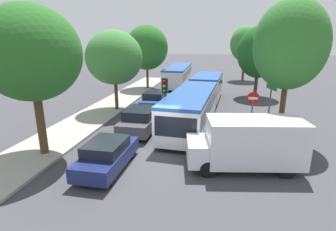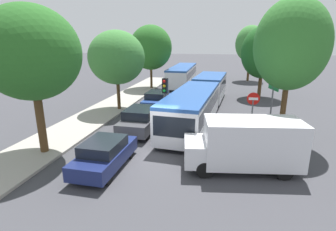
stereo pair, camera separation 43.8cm
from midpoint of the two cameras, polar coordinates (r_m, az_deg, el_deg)
ground_plane at (r=13.19m, az=-2.95°, el=-9.04°), size 200.00×200.00×0.00m
kerb_strip_left at (r=24.93m, az=-9.93°, el=3.05°), size 3.20×32.02×0.14m
articulated_bus at (r=20.52m, az=7.85°, el=4.12°), size 3.83×16.39×2.41m
city_bus_rear at (r=34.17m, az=3.55°, el=8.98°), size 2.52×11.06×2.38m
queued_car_navy at (r=12.14m, az=-12.58°, el=-8.17°), size 1.75×3.96×1.36m
queued_car_graphite at (r=16.62m, az=-5.08°, el=-0.85°), size 1.95×4.41×1.52m
queued_car_blue at (r=22.24m, az=-1.74°, el=3.44°), size 1.84×4.15×1.43m
white_van at (r=12.10m, az=17.71°, el=-5.82°), size 5.24×2.69×2.31m
traffic_light at (r=15.96m, az=0.13°, el=4.90°), size 0.35×0.38×3.40m
no_entry_sign at (r=15.49m, az=18.67°, el=1.34°), size 0.70×0.08×2.82m
direction_sign_post at (r=18.49m, az=22.59°, el=5.44°), size 0.41×1.37×3.60m
tree_left_near at (r=13.80m, az=-26.83°, el=11.94°), size 4.53×4.53×7.21m
tree_left_mid at (r=21.35m, az=-10.54°, el=12.27°), size 4.42×4.42×6.37m
tree_left_far at (r=31.01m, az=-3.35°, el=14.54°), size 4.82×4.82×7.28m
tree_right_near at (r=15.74m, az=25.93°, el=13.21°), size 3.85×3.85×7.77m
tree_right_mid at (r=27.82m, az=20.59°, el=12.48°), size 4.19×4.19×6.98m
tree_right_far at (r=39.30m, az=17.86°, el=14.46°), size 4.12×4.12×7.57m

